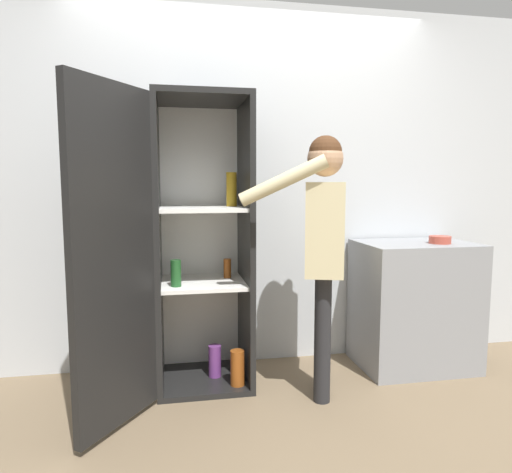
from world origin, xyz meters
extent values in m
plane|color=#7A664C|center=(0.00, 0.00, 0.00)|extent=(12.00, 12.00, 0.00)
cube|color=silver|center=(0.00, 0.98, 1.27)|extent=(7.00, 0.06, 2.55)
cube|color=black|center=(-0.38, 0.65, 0.02)|extent=(0.59, 0.56, 0.04)
cube|color=black|center=(-0.38, 0.65, 1.82)|extent=(0.59, 0.56, 0.04)
cube|color=white|center=(-0.38, 0.91, 0.92)|extent=(0.59, 0.03, 1.77)
cube|color=black|center=(-0.66, 0.65, 0.92)|extent=(0.03, 0.56, 1.77)
cube|color=black|center=(-0.10, 0.65, 0.92)|extent=(0.04, 0.56, 1.77)
cube|color=white|center=(-0.38, 0.65, 0.66)|extent=(0.52, 0.49, 0.02)
cube|color=white|center=(-0.38, 0.65, 1.14)|extent=(0.52, 0.49, 0.02)
cube|color=black|center=(-0.87, 0.14, 0.92)|extent=(0.38, 0.51, 1.77)
cylinder|color=#B78C1E|center=(-0.19, 0.71, 1.26)|extent=(0.07, 0.07, 0.22)
cylinder|color=#1E5123|center=(-0.56, 0.52, 0.76)|extent=(0.06, 0.06, 0.16)
cylinder|color=#723884|center=(-0.32, 0.63, 0.14)|extent=(0.08, 0.08, 0.21)
cylinder|color=#9E4C19|center=(-0.19, 0.47, 0.15)|extent=(0.09, 0.09, 0.22)
cylinder|color=#9E4C19|center=(-0.22, 0.73, 0.74)|extent=(0.05, 0.05, 0.13)
cylinder|color=#262628|center=(0.29, 0.24, 0.38)|extent=(0.10, 0.10, 0.77)
cylinder|color=#262628|center=(0.34, 0.39, 0.38)|extent=(0.10, 0.10, 0.77)
cube|color=beige|center=(0.31, 0.31, 1.04)|extent=(0.33, 0.44, 0.54)
sphere|color=tan|center=(0.31, 0.31, 1.45)|extent=(0.21, 0.21, 0.21)
sphere|color=#4C2D19|center=(0.31, 0.31, 1.48)|extent=(0.19, 0.19, 0.19)
cylinder|color=beige|center=(0.03, 0.17, 1.32)|extent=(0.50, 0.23, 0.29)
cylinder|color=beige|center=(0.38, 0.52, 1.01)|extent=(0.08, 0.08, 0.51)
cube|color=gray|center=(1.11, 0.65, 0.45)|extent=(0.78, 0.57, 0.89)
cylinder|color=#B24738|center=(1.24, 0.57, 0.92)|extent=(0.15, 0.15, 0.05)
camera|label=1|loc=(-0.58, -2.26, 1.29)|focal=32.00mm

